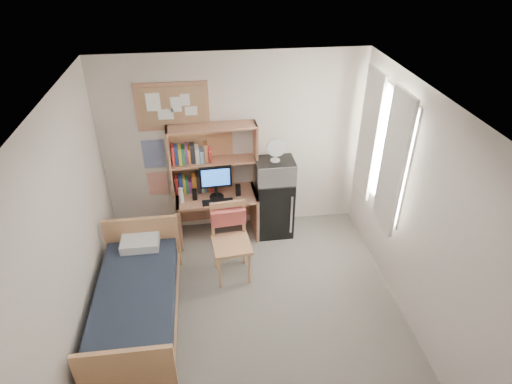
{
  "coord_description": "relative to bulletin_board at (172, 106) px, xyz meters",
  "views": [
    {
      "loc": [
        -0.37,
        -3.26,
        3.92
      ],
      "look_at": [
        0.2,
        1.2,
        1.09
      ],
      "focal_mm": 30.0,
      "sensor_mm": 36.0,
      "label": 1
    }
  ],
  "objects": [
    {
      "name": "wall_right",
      "position": [
        2.58,
        -2.08,
        -0.62
      ],
      "size": [
        0.04,
        4.2,
        2.6
      ],
      "primitive_type": "cube",
      "color": "silver",
      "rests_on": "floor"
    },
    {
      "name": "keyboard",
      "position": [
        0.5,
        -0.48,
        -1.21
      ],
      "size": [
        0.43,
        0.16,
        0.02
      ],
      "primitive_type": "cube",
      "rotation": [
        0.0,
        0.0,
        0.05
      ],
      "color": "black",
      "rests_on": "desk"
    },
    {
      "name": "poster_wave",
      "position": [
        -0.32,
        0.01,
        -0.67
      ],
      "size": [
        0.3,
        0.01,
        0.42
      ],
      "primitive_type": "cube",
      "color": "#243D91",
      "rests_on": "wall_back"
    },
    {
      "name": "speaker_left",
      "position": [
        0.2,
        -0.36,
        -1.14
      ],
      "size": [
        0.07,
        0.07,
        0.16
      ],
      "primitive_type": "cube",
      "rotation": [
        0.0,
        0.0,
        0.05
      ],
      "color": "black",
      "rests_on": "desk"
    },
    {
      "name": "monitor",
      "position": [
        0.49,
        -0.35,
        -0.98
      ],
      "size": [
        0.44,
        0.06,
        0.46
      ],
      "primitive_type": "cube",
      "rotation": [
        0.0,
        0.0,
        0.05
      ],
      "color": "black",
      "rests_on": "desk"
    },
    {
      "name": "mini_fridge",
      "position": [
        1.31,
        -0.26,
        -1.48
      ],
      "size": [
        0.52,
        0.52,
        0.88
      ],
      "primitive_type": "cube",
      "rotation": [
        0.0,
        0.0,
        0.01
      ],
      "color": "black",
      "rests_on": "floor"
    },
    {
      "name": "curtain_left",
      "position": [
        2.5,
        -1.28,
        -0.32
      ],
      "size": [
        0.04,
        0.55,
        1.7
      ],
      "primitive_type": "cube",
      "color": "white",
      "rests_on": "wall_right"
    },
    {
      "name": "wall_left",
      "position": [
        -1.02,
        -2.08,
        -0.62
      ],
      "size": [
        0.04,
        4.2,
        2.6
      ],
      "primitive_type": "cube",
      "color": "silver",
      "rests_on": "floor"
    },
    {
      "name": "poster_japan",
      "position": [
        -0.32,
        0.01,
        -1.14
      ],
      "size": [
        0.28,
        0.01,
        0.36
      ],
      "primitive_type": "cube",
      "color": "#DD4727",
      "rests_on": "wall_back"
    },
    {
      "name": "desk_chair",
      "position": [
        0.63,
        -1.16,
        -1.41
      ],
      "size": [
        0.56,
        0.56,
        1.03
      ],
      "primitive_type": "cube",
      "rotation": [
        0.0,
        0.0,
        0.09
      ],
      "color": "tan",
      "rests_on": "floor"
    },
    {
      "name": "desk",
      "position": [
        0.49,
        -0.29,
        -1.57
      ],
      "size": [
        1.15,
        0.62,
        0.7
      ],
      "primitive_type": "cube",
      "rotation": [
        0.0,
        0.0,
        0.05
      ],
      "color": "#B07655",
      "rests_on": "floor"
    },
    {
      "name": "floor",
      "position": [
        0.78,
        -2.08,
        -1.93
      ],
      "size": [
        3.6,
        4.2,
        0.02
      ],
      "primitive_type": "cube",
      "color": "slate",
      "rests_on": "ground"
    },
    {
      "name": "bed",
      "position": [
        -0.5,
        -1.78,
        -1.67
      ],
      "size": [
        0.89,
        1.79,
        0.49
      ],
      "primitive_type": "cube",
      "rotation": [
        0.0,
        0.0,
        0.0
      ],
      "color": "#19202E",
      "rests_on": "floor"
    },
    {
      "name": "bulletin_board",
      "position": [
        0.0,
        0.0,
        0.0
      ],
      "size": [
        0.94,
        0.03,
        0.64
      ],
      "primitive_type": "cube",
      "color": "#A17A55",
      "rests_on": "wall_back"
    },
    {
      "name": "curtain_right",
      "position": [
        2.5,
        -0.48,
        -0.32
      ],
      "size": [
        0.04,
        0.55,
        1.7
      ],
      "primitive_type": "cube",
      "color": "white",
      "rests_on": "wall_right"
    },
    {
      "name": "window_unit",
      "position": [
        2.53,
        -0.88,
        -0.32
      ],
      "size": [
        0.1,
        1.4,
        1.7
      ],
      "primitive_type": "cube",
      "color": "white",
      "rests_on": "wall_right"
    },
    {
      "name": "speaker_right",
      "position": [
        0.79,
        -0.33,
        -1.13
      ],
      "size": [
        0.07,
        0.07,
        0.17
      ],
      "primitive_type": "cube",
      "rotation": [
        0.0,
        0.0,
        0.05
      ],
      "color": "black",
      "rests_on": "desk"
    },
    {
      "name": "desk_fan",
      "position": [
        1.31,
        -0.28,
        -0.57
      ],
      "size": [
        0.26,
        0.26,
        0.32
      ],
      "primitive_type": "cylinder",
      "rotation": [
        0.0,
        0.0,
        0.01
      ],
      "color": "silver",
      "rests_on": "microwave"
    },
    {
      "name": "wall_back",
      "position": [
        0.78,
        0.02,
        -0.62
      ],
      "size": [
        3.6,
        0.04,
        2.6
      ],
      "primitive_type": "cube",
      "color": "silver",
      "rests_on": "floor"
    },
    {
      "name": "ceiling",
      "position": [
        0.78,
        -2.08,
        0.68
      ],
      "size": [
        3.6,
        4.2,
        0.02
      ],
      "primitive_type": "cube",
      "color": "white",
      "rests_on": "wall_back"
    },
    {
      "name": "microwave",
      "position": [
        1.31,
        -0.28,
        -0.89
      ],
      "size": [
        0.53,
        0.41,
        0.31
      ],
      "primitive_type": "cube",
      "rotation": [
        0.0,
        0.0,
        0.01
      ],
      "color": "silver",
      "rests_on": "mini_fridge"
    },
    {
      "name": "water_bottle",
      "position": [
        0.02,
        -0.41,
        -1.11
      ],
      "size": [
        0.07,
        0.07,
        0.22
      ],
      "primitive_type": "cylinder",
      "rotation": [
        0.0,
        0.0,
        0.05
      ],
      "color": "silver",
      "rests_on": "desk"
    },
    {
      "name": "hoodie",
      "position": [
        0.61,
        -0.96,
        -1.12
      ],
      "size": [
        0.45,
        0.17,
        0.21
      ],
      "primitive_type": "cube",
      "rotation": [
        0.0,
        0.0,
        0.09
      ],
      "color": "#CE564E",
      "rests_on": "desk_chair"
    },
    {
      "name": "hutch",
      "position": [
        0.48,
        -0.14,
        -0.73
      ],
      "size": [
        1.21,
        0.37,
        0.98
      ],
      "primitive_type": "cube",
      "rotation": [
        0.0,
        0.0,
        0.05
      ],
      "color": "#B07655",
      "rests_on": "desk"
    },
    {
      "name": "pillow",
      "position": [
        -0.5,
        -1.03,
        -1.37
      ],
      "size": [
        0.46,
        0.32,
        0.11
      ],
      "primitive_type": "cube",
      "rotation": [
        0.0,
        0.0,
        0.0
      ],
      "color": "silver",
      "rests_on": "bed"
    }
  ]
}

